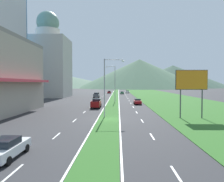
# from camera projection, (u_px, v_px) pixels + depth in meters

# --- Properties ---
(ground_plane) EXTENTS (600.00, 600.00, 0.00)m
(ground_plane) POSITION_uv_depth(u_px,v_px,m) (108.00, 120.00, 33.30)
(ground_plane) COLOR #2D2D30
(grass_median) EXTENTS (3.20, 240.00, 0.06)m
(grass_median) POSITION_uv_depth(u_px,v_px,m) (115.00, 96.00, 93.24)
(grass_median) COLOR #2D6023
(grass_median) RESTS_ON ground_plane
(grass_verge_right) EXTENTS (24.00, 240.00, 0.06)m
(grass_verge_right) POSITION_uv_depth(u_px,v_px,m) (162.00, 96.00, 92.65)
(grass_verge_right) COLOR #2D6023
(grass_verge_right) RESTS_ON ground_plane
(lane_dash_left_0) EXTENTS (0.16, 2.80, 0.01)m
(lane_dash_left_0) POSITION_uv_depth(u_px,v_px,m) (13.00, 173.00, 13.46)
(lane_dash_left_0) COLOR silver
(lane_dash_left_0) RESTS_ON ground_plane
(lane_dash_left_1) EXTENTS (0.16, 2.80, 0.01)m
(lane_dash_left_1) POSITION_uv_depth(u_px,v_px,m) (56.00, 136.00, 22.95)
(lane_dash_left_1) COLOR silver
(lane_dash_left_1) RESTS_ON ground_plane
(lane_dash_left_2) EXTENTS (0.16, 2.80, 0.01)m
(lane_dash_left_2) POSITION_uv_depth(u_px,v_px,m) (75.00, 121.00, 32.43)
(lane_dash_left_2) COLOR silver
(lane_dash_left_2) RESTS_ON ground_plane
(lane_dash_left_3) EXTENTS (0.16, 2.80, 0.01)m
(lane_dash_left_3) POSITION_uv_depth(u_px,v_px,m) (84.00, 112.00, 41.92)
(lane_dash_left_3) COLOR silver
(lane_dash_left_3) RESTS_ON ground_plane
(lane_dash_left_4) EXTENTS (0.16, 2.80, 0.01)m
(lane_dash_left_4) POSITION_uv_depth(u_px,v_px,m) (91.00, 107.00, 51.40)
(lane_dash_left_4) COLOR silver
(lane_dash_left_4) RESTS_ON ground_plane
(lane_dash_left_5) EXTENTS (0.16, 2.80, 0.01)m
(lane_dash_left_5) POSITION_uv_depth(u_px,v_px,m) (95.00, 103.00, 60.89)
(lane_dash_left_5) COLOR silver
(lane_dash_left_5) RESTS_ON ground_plane
(lane_dash_left_6) EXTENTS (0.16, 2.80, 0.01)m
(lane_dash_left_6) POSITION_uv_depth(u_px,v_px,m) (98.00, 101.00, 70.37)
(lane_dash_left_6) COLOR silver
(lane_dash_left_6) RESTS_ON ground_plane
(lane_dash_left_7) EXTENTS (0.16, 2.80, 0.01)m
(lane_dash_left_7) POSITION_uv_depth(u_px,v_px,m) (100.00, 99.00, 79.86)
(lane_dash_left_7) COLOR silver
(lane_dash_left_7) RESTS_ON ground_plane
(lane_dash_left_8) EXTENTS (0.16, 2.80, 0.01)m
(lane_dash_left_8) POSITION_uv_depth(u_px,v_px,m) (102.00, 97.00, 89.34)
(lane_dash_left_8) COLOR silver
(lane_dash_left_8) RESTS_ON ground_plane
(lane_dash_left_9) EXTENTS (0.16, 2.80, 0.01)m
(lane_dash_left_9) POSITION_uv_depth(u_px,v_px,m) (104.00, 96.00, 98.83)
(lane_dash_left_9) COLOR silver
(lane_dash_left_9) RESTS_ON ground_plane
(lane_dash_left_10) EXTENTS (0.16, 2.80, 0.01)m
(lane_dash_left_10) POSITION_uv_depth(u_px,v_px,m) (105.00, 95.00, 108.31)
(lane_dash_left_10) COLOR silver
(lane_dash_left_10) RESTS_ON ground_plane
(lane_dash_left_11) EXTENTS (0.16, 2.80, 0.01)m
(lane_dash_left_11) POSITION_uv_depth(u_px,v_px,m) (106.00, 94.00, 117.79)
(lane_dash_left_11) COLOR silver
(lane_dash_left_11) RESTS_ON ground_plane
(lane_dash_left_12) EXTENTS (0.16, 2.80, 0.01)m
(lane_dash_left_12) POSITION_uv_depth(u_px,v_px,m) (107.00, 93.00, 127.28)
(lane_dash_left_12) COLOR silver
(lane_dash_left_12) RESTS_ON ground_plane
(lane_dash_left_13) EXTENTS (0.16, 2.80, 0.01)m
(lane_dash_left_13) POSITION_uv_depth(u_px,v_px,m) (108.00, 92.00, 136.76)
(lane_dash_left_13) COLOR silver
(lane_dash_left_13) RESTS_ON ground_plane
(lane_dash_left_14) EXTENTS (0.16, 2.80, 0.01)m
(lane_dash_left_14) POSITION_uv_depth(u_px,v_px,m) (108.00, 92.00, 146.25)
(lane_dash_left_14) COLOR silver
(lane_dash_left_14) RESTS_ON ground_plane
(lane_dash_left_15) EXTENTS (0.16, 2.80, 0.01)m
(lane_dash_left_15) POSITION_uv_depth(u_px,v_px,m) (109.00, 91.00, 155.73)
(lane_dash_left_15) COLOR silver
(lane_dash_left_15) RESTS_ON ground_plane
(lane_dash_right_0) EXTENTS (0.16, 2.80, 0.01)m
(lane_dash_right_0) POSITION_uv_depth(u_px,v_px,m) (177.00, 175.00, 13.17)
(lane_dash_right_0) COLOR silver
(lane_dash_right_0) RESTS_ON ground_plane
(lane_dash_right_1) EXTENTS (0.16, 2.80, 0.01)m
(lane_dash_right_1) POSITION_uv_depth(u_px,v_px,m) (152.00, 136.00, 22.66)
(lane_dash_right_1) COLOR silver
(lane_dash_right_1) RESTS_ON ground_plane
(lane_dash_right_2) EXTENTS (0.16, 2.80, 0.01)m
(lane_dash_right_2) POSITION_uv_depth(u_px,v_px,m) (142.00, 121.00, 32.14)
(lane_dash_right_2) COLOR silver
(lane_dash_right_2) RESTS_ON ground_plane
(lane_dash_right_3) EXTENTS (0.16, 2.80, 0.01)m
(lane_dash_right_3) POSITION_uv_depth(u_px,v_px,m) (137.00, 112.00, 41.63)
(lane_dash_right_3) COLOR silver
(lane_dash_right_3) RESTS_ON ground_plane
(lane_dash_right_4) EXTENTS (0.16, 2.80, 0.01)m
(lane_dash_right_4) POSITION_uv_depth(u_px,v_px,m) (133.00, 107.00, 51.11)
(lane_dash_right_4) COLOR silver
(lane_dash_right_4) RESTS_ON ground_plane
(lane_dash_right_5) EXTENTS (0.16, 2.80, 0.01)m
(lane_dash_right_5) POSITION_uv_depth(u_px,v_px,m) (131.00, 103.00, 60.60)
(lane_dash_right_5) COLOR silver
(lane_dash_right_5) RESTS_ON ground_plane
(lane_dash_right_6) EXTENTS (0.16, 2.80, 0.01)m
(lane_dash_right_6) POSITION_uv_depth(u_px,v_px,m) (129.00, 101.00, 70.08)
(lane_dash_right_6) COLOR silver
(lane_dash_right_6) RESTS_ON ground_plane
(lane_dash_right_7) EXTENTS (0.16, 2.80, 0.01)m
(lane_dash_right_7) POSITION_uv_depth(u_px,v_px,m) (128.00, 99.00, 79.57)
(lane_dash_right_7) COLOR silver
(lane_dash_right_7) RESTS_ON ground_plane
(lane_dash_right_8) EXTENTS (0.16, 2.80, 0.01)m
(lane_dash_right_8) POSITION_uv_depth(u_px,v_px,m) (127.00, 97.00, 89.05)
(lane_dash_right_8) COLOR silver
(lane_dash_right_8) RESTS_ON ground_plane
(lane_dash_right_9) EXTENTS (0.16, 2.80, 0.01)m
(lane_dash_right_9) POSITION_uv_depth(u_px,v_px,m) (126.00, 96.00, 98.54)
(lane_dash_right_9) COLOR silver
(lane_dash_right_9) RESTS_ON ground_plane
(lane_dash_right_10) EXTENTS (0.16, 2.80, 0.01)m
(lane_dash_right_10) POSITION_uv_depth(u_px,v_px,m) (125.00, 95.00, 108.02)
(lane_dash_right_10) COLOR silver
(lane_dash_right_10) RESTS_ON ground_plane
(lane_dash_right_11) EXTENTS (0.16, 2.80, 0.01)m
(lane_dash_right_11) POSITION_uv_depth(u_px,v_px,m) (125.00, 94.00, 117.50)
(lane_dash_right_11) COLOR silver
(lane_dash_right_11) RESTS_ON ground_plane
(lane_dash_right_12) EXTENTS (0.16, 2.80, 0.01)m
(lane_dash_right_12) POSITION_uv_depth(u_px,v_px,m) (124.00, 93.00, 126.99)
(lane_dash_right_12) COLOR silver
(lane_dash_right_12) RESTS_ON ground_plane
(lane_dash_right_13) EXTENTS (0.16, 2.80, 0.01)m
(lane_dash_right_13) POSITION_uv_depth(u_px,v_px,m) (124.00, 92.00, 136.47)
(lane_dash_right_13) COLOR silver
(lane_dash_right_13) RESTS_ON ground_plane
(lane_dash_right_14) EXTENTS (0.16, 2.80, 0.01)m
(lane_dash_right_14) POSITION_uv_depth(u_px,v_px,m) (123.00, 92.00, 145.96)
(lane_dash_right_14) COLOR silver
(lane_dash_right_14) RESTS_ON ground_plane
(lane_dash_right_15) EXTENTS (0.16, 2.80, 0.01)m
(lane_dash_right_15) POSITION_uv_depth(u_px,v_px,m) (123.00, 91.00, 155.44)
(lane_dash_right_15) COLOR silver
(lane_dash_right_15) RESTS_ON ground_plane
(edge_line_median_left) EXTENTS (0.16, 240.00, 0.01)m
(edge_line_median_left) POSITION_uv_depth(u_px,v_px,m) (111.00, 96.00, 93.29)
(edge_line_median_left) COLOR silver
(edge_line_median_left) RESTS_ON ground_plane
(edge_line_median_right) EXTENTS (0.16, 240.00, 0.01)m
(edge_line_median_right) POSITION_uv_depth(u_px,v_px,m) (119.00, 96.00, 93.19)
(edge_line_median_right) COLOR silver
(edge_line_median_right) RESTS_ON ground_plane
(domed_building) EXTENTS (16.35, 16.35, 34.99)m
(domed_building) POSITION_uv_depth(u_px,v_px,m) (48.00, 62.00, 88.03)
(domed_building) COLOR #B7B2A8
(domed_building) RESTS_ON ground_plane
(midrise_colored) EXTENTS (12.44, 12.44, 27.78)m
(midrise_colored) POSITION_uv_depth(u_px,v_px,m) (53.00, 67.00, 110.40)
(midrise_colored) COLOR teal
(midrise_colored) RESTS_ON ground_plane
(hill_far_left) EXTENTS (225.30, 225.30, 24.24)m
(hill_far_left) POSITION_uv_depth(u_px,v_px,m) (46.00, 79.00, 325.01)
(hill_far_left) COLOR #516B56
(hill_far_left) RESTS_ON ground_plane
(hill_far_center) EXTENTS (152.89, 152.89, 35.38)m
(hill_far_center) POSITION_uv_depth(u_px,v_px,m) (139.00, 74.00, 263.86)
(hill_far_center) COLOR #47664C
(hill_far_center) RESTS_ON ground_plane
(hill_far_right) EXTENTS (152.08, 152.08, 31.69)m
(hill_far_right) POSITION_uv_depth(u_px,v_px,m) (173.00, 76.00, 307.96)
(hill_far_right) COLOR #3D5647
(hill_far_right) RESTS_ON ground_plane
(street_lamp_near) EXTENTS (3.42, 0.50, 9.70)m
(street_lamp_near) POSITION_uv_depth(u_px,v_px,m) (107.00, 84.00, 35.52)
(street_lamp_near) COLOR #99999E
(street_lamp_near) RESTS_ON ground_plane
(street_lamp_mid) EXTENTS (2.90, 0.37, 10.85)m
(street_lamp_mid) POSITION_uv_depth(u_px,v_px,m) (114.00, 82.00, 64.40)
(street_lamp_mid) COLOR #99999E
(street_lamp_mid) RESTS_ON ground_plane
(billboard_roadside) EXTENTS (5.11, 0.28, 7.79)m
(billboard_roadside) POSITION_uv_depth(u_px,v_px,m) (192.00, 82.00, 34.18)
(billboard_roadside) COLOR #4C4C51
(billboard_roadside) RESTS_ON ground_plane
(car_0) EXTENTS (1.93, 4.17, 1.41)m
(car_0) POSITION_uv_depth(u_px,v_px,m) (122.00, 93.00, 112.64)
(car_0) COLOR #0C5128
(car_0) RESTS_ON ground_plane
(car_1) EXTENTS (1.91, 4.13, 1.48)m
(car_1) POSITION_uv_depth(u_px,v_px,m) (127.00, 92.00, 125.35)
(car_1) COLOR silver
(car_1) RESTS_ON ground_plane
(car_2) EXTENTS (1.95, 4.33, 1.47)m
(car_2) POSITION_uv_depth(u_px,v_px,m) (138.00, 102.00, 57.48)
(car_2) COLOR maroon
(car_2) RESTS_ON ground_plane
(car_3) EXTENTS (1.98, 4.73, 1.53)m
(car_3) POSITION_uv_depth(u_px,v_px,m) (6.00, 148.00, 16.04)
(car_3) COLOR silver
(car_3) RESTS_ON ground_plane
(car_4) EXTENTS (1.96, 4.71, 1.52)m
(car_4) POSITION_uv_depth(u_px,v_px,m) (109.00, 92.00, 120.18)
(car_4) COLOR maroon
(car_4) RESTS_ON ground_plane
(pickup_truck_0) EXTENTS (2.18, 5.40, 2.00)m
(pickup_truck_0) POSITION_uv_depth(u_px,v_px,m) (96.00, 104.00, 49.46)
(pickup_truck_0) COLOR maroon
(pickup_truck_0) RESTS_ON ground_plane
(pickup_truck_1) EXTENTS (2.18, 5.40, 2.00)m
(pickup_truck_1) POSITION_uv_depth(u_px,v_px,m) (96.00, 95.00, 83.69)
(pickup_truck_1) COLOR #515459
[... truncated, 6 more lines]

